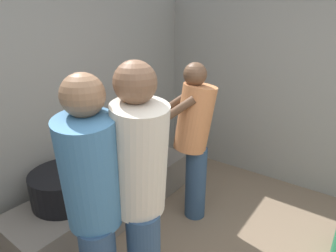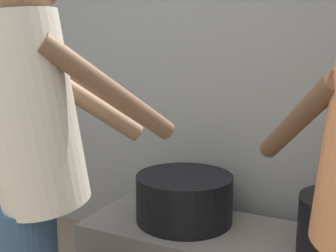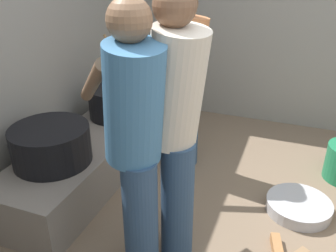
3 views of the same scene
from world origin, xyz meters
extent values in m
cube|color=gray|center=(0.00, 2.27, 1.07)|extent=(4.88, 0.20, 2.15)
cylinder|color=black|center=(0.13, 1.79, 0.51)|extent=(0.56, 0.56, 0.27)
cylinder|color=brown|center=(0.80, 1.19, 1.09)|extent=(0.31, 0.41, 0.34)
cylinder|color=beige|center=(0.00, 0.80, 1.12)|extent=(0.46, 0.49, 0.68)
cylinder|color=brown|center=(0.24, 0.94, 1.18)|extent=(0.31, 0.45, 0.37)
cylinder|color=brown|center=(0.01, 1.08, 1.18)|extent=(0.31, 0.45, 0.37)
cylinder|color=teal|center=(-0.21, 0.94, 1.08)|extent=(0.48, 0.48, 0.66)
sphere|color=brown|center=(-0.21, 0.95, 1.49)|extent=(0.21, 0.21, 0.21)
cylinder|color=brown|center=(0.05, 1.02, 1.15)|extent=(0.38, 0.39, 0.36)
cylinder|color=brown|center=(-0.15, 1.20, 1.15)|extent=(0.38, 0.39, 0.36)
camera|label=1|loc=(-0.98, -0.12, 1.80)|focal=29.77mm
camera|label=2|loc=(0.94, -0.08, 1.27)|focal=38.89mm
camera|label=3|loc=(-1.69, 0.20, 1.77)|focal=38.52mm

